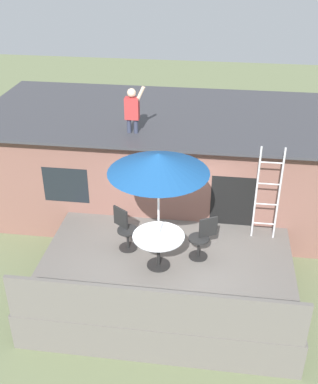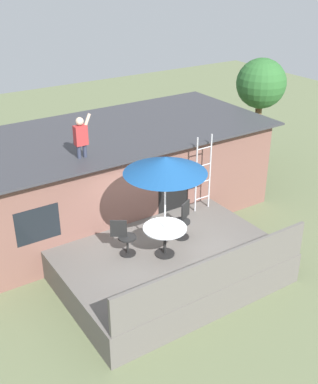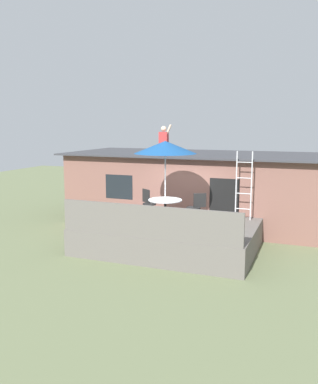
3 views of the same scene
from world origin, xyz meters
TOP-DOWN VIEW (x-y plane):
  - ground_plane at (0.00, 0.00)m, footprint 40.00×40.00m
  - house at (0.00, 3.60)m, footprint 10.50×4.50m
  - deck at (0.00, 0.00)m, footprint 5.25×3.95m
  - deck_railing at (0.00, -1.93)m, footprint 5.15×0.08m
  - patio_table at (-0.15, -0.15)m, footprint 1.04×1.04m
  - patio_umbrella at (-0.15, -0.15)m, footprint 1.90×1.90m
  - step_ladder at (2.03, 1.19)m, footprint 0.52×0.04m
  - person_figure at (-1.07, 2.21)m, footprint 0.47×0.20m
  - patio_chair_left at (-0.94, 0.40)m, footprint 0.56×0.46m
  - patio_chair_right at (0.71, 0.29)m, footprint 0.58×0.44m

SIDE VIEW (x-z plane):
  - ground_plane at x=0.00m, z-range 0.00..0.00m
  - deck at x=0.00m, z-range 0.00..0.80m
  - deck_railing at x=0.00m, z-range 0.80..1.70m
  - patio_chair_left at x=-0.94m, z-range 0.80..1.72m
  - patio_chair_right at x=0.71m, z-range 0.80..1.72m
  - house at x=0.00m, z-range 0.01..2.73m
  - patio_table at x=-0.15m, z-range 1.01..1.76m
  - step_ladder at x=2.03m, z-range 0.80..3.00m
  - patio_umbrella at x=-0.15m, z-range 1.88..4.42m
  - person_figure at x=-1.07m, z-range 2.78..3.89m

